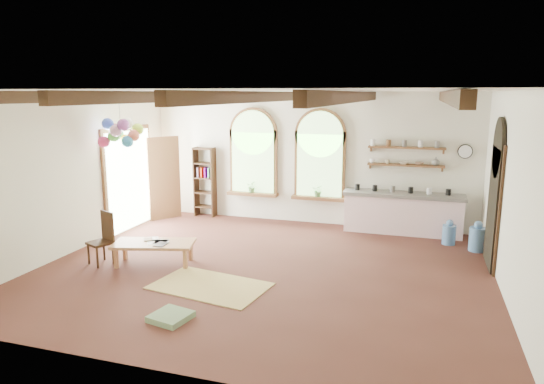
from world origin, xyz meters
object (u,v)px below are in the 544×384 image
at_px(side_chair, 102,249).
at_px(balloon_cluster, 121,133).
at_px(coffee_table, 154,245).
at_px(kitchen_counter, 403,213).

bearing_deg(side_chair, balloon_cluster, 105.74).
bearing_deg(balloon_cluster, coffee_table, -40.19).
xyz_separation_m(side_chair, balloon_cluster, (-0.40, 1.42, 2.07)).
bearing_deg(kitchen_counter, balloon_cluster, -157.17).
height_order(kitchen_counter, coffee_table, kitchen_counter).
relative_size(kitchen_counter, balloon_cluster, 2.32).
bearing_deg(kitchen_counter, coffee_table, -140.87).
xyz_separation_m(kitchen_counter, balloon_cluster, (-5.70, -2.40, 1.87)).
relative_size(coffee_table, side_chair, 1.63).
xyz_separation_m(coffee_table, side_chair, (-0.95, -0.28, -0.09)).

